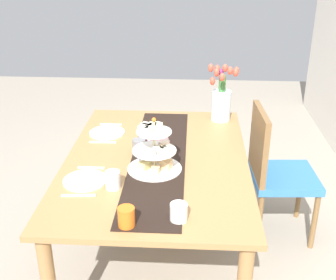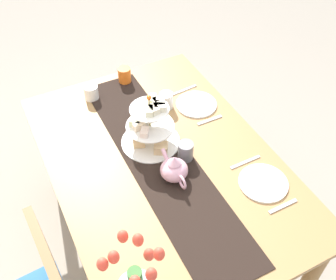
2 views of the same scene
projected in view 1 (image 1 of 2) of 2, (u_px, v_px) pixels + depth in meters
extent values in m
plane|color=gray|center=(158.00, 258.00, 2.85)|extent=(8.00, 8.00, 0.00)
cube|color=#A37747|center=(157.00, 161.00, 2.55)|extent=(1.54, 1.05, 0.03)
cylinder|color=#A37747|center=(105.00, 159.00, 3.36)|extent=(0.07, 0.07, 0.70)
cylinder|color=#A37747|center=(225.00, 163.00, 3.31)|extent=(0.07, 0.07, 0.70)
cylinder|color=brown|center=(314.00, 222.00, 2.87)|extent=(0.04, 0.04, 0.41)
cylinder|color=brown|center=(299.00, 193.00, 3.20)|extent=(0.04, 0.04, 0.41)
cylinder|color=brown|center=(259.00, 222.00, 2.87)|extent=(0.04, 0.04, 0.41)
cylinder|color=brown|center=(250.00, 193.00, 3.20)|extent=(0.04, 0.04, 0.41)
cube|color=#3370B7|center=(284.00, 177.00, 2.94)|extent=(0.44, 0.44, 0.05)
cube|color=brown|center=(259.00, 143.00, 2.83)|extent=(0.42, 0.06, 0.45)
cube|color=black|center=(159.00, 158.00, 2.54)|extent=(1.42, 0.31, 0.00)
cylinder|color=beige|center=(154.00, 146.00, 2.36)|extent=(0.01, 0.01, 0.28)
cylinder|color=white|center=(155.00, 168.00, 2.42)|extent=(0.30, 0.30, 0.01)
cylinder|color=white|center=(154.00, 150.00, 2.37)|extent=(0.24, 0.24, 0.01)
cylinder|color=white|center=(154.00, 132.00, 2.33)|extent=(0.19, 0.19, 0.01)
cube|color=beige|center=(155.00, 171.00, 2.35)|extent=(0.06, 0.05, 0.04)
cube|color=#E0B77F|center=(166.00, 164.00, 2.40)|extent=(0.07, 0.07, 0.05)
cube|color=beige|center=(153.00, 157.00, 2.49)|extent=(0.08, 0.09, 0.05)
cube|color=#DECA7B|center=(145.00, 165.00, 2.41)|extent=(0.08, 0.08, 0.04)
cube|color=#EEDEC8|center=(152.00, 153.00, 2.30)|extent=(0.06, 0.04, 0.03)
cube|color=silver|center=(159.00, 150.00, 2.33)|extent=(0.06, 0.07, 0.03)
cube|color=beige|center=(166.00, 151.00, 2.33)|extent=(0.06, 0.07, 0.03)
cube|color=beige|center=(165.00, 148.00, 2.36)|extent=(0.04, 0.06, 0.03)
cube|color=silver|center=(164.00, 144.00, 2.40)|extent=(0.07, 0.06, 0.03)
cube|color=beige|center=(157.00, 126.00, 2.35)|extent=(0.07, 0.06, 0.03)
cube|color=beige|center=(153.00, 126.00, 2.35)|extent=(0.06, 0.04, 0.03)
cube|color=#EBE2C8|center=(147.00, 126.00, 2.35)|extent=(0.06, 0.07, 0.03)
cube|color=#F3E4C4|center=(146.00, 127.00, 2.33)|extent=(0.05, 0.06, 0.03)
cube|color=silver|center=(143.00, 129.00, 2.31)|extent=(0.04, 0.06, 0.03)
cube|color=silver|center=(147.00, 131.00, 2.29)|extent=(0.07, 0.06, 0.03)
sphere|color=orange|center=(154.00, 120.00, 2.30)|extent=(0.02, 0.02, 0.02)
ellipsoid|color=#E5A8BC|center=(158.00, 141.00, 2.63)|extent=(0.13, 0.13, 0.10)
cone|color=#E5A8BC|center=(158.00, 131.00, 2.60)|extent=(0.06, 0.06, 0.04)
cylinder|color=#E5A8BC|center=(157.00, 146.00, 2.55)|extent=(0.07, 0.02, 0.06)
torus|color=#E5A8BC|center=(159.00, 136.00, 2.70)|extent=(0.07, 0.01, 0.07)
cylinder|color=silver|center=(221.00, 106.00, 3.04)|extent=(0.13, 0.13, 0.21)
cylinder|color=#3D7538|center=(222.00, 84.00, 2.98)|extent=(0.05, 0.05, 0.12)
ellipsoid|color=#EF4C38|center=(222.00, 77.00, 2.84)|extent=(0.04, 0.04, 0.06)
ellipsoid|color=#EF4C38|center=(230.00, 71.00, 2.89)|extent=(0.04, 0.04, 0.06)
ellipsoid|color=#EF4C38|center=(236.00, 72.00, 2.89)|extent=(0.04, 0.04, 0.06)
ellipsoid|color=#EF4C38|center=(236.00, 71.00, 2.97)|extent=(0.04, 0.04, 0.06)
ellipsoid|color=#EF4C38|center=(225.00, 68.00, 2.98)|extent=(0.04, 0.04, 0.06)
ellipsoid|color=#6B2860|center=(221.00, 73.00, 3.05)|extent=(0.04, 0.04, 0.06)
ellipsoid|color=#EF4C38|center=(217.00, 69.00, 2.98)|extent=(0.04, 0.04, 0.06)
ellipsoid|color=#EF4C38|center=(211.00, 68.00, 2.94)|extent=(0.04, 0.04, 0.06)
ellipsoid|color=#EF4C38|center=(213.00, 81.00, 2.93)|extent=(0.04, 0.04, 0.06)
ellipsoid|color=#EF4C38|center=(217.00, 72.00, 2.87)|extent=(0.04, 0.04, 0.06)
cylinder|color=white|center=(179.00, 212.00, 1.97)|extent=(0.08, 0.08, 0.08)
cylinder|color=white|center=(107.00, 133.00, 2.87)|extent=(0.23, 0.23, 0.01)
cube|color=silver|center=(111.00, 124.00, 3.00)|extent=(0.02, 0.15, 0.01)
cube|color=silver|center=(103.00, 142.00, 2.74)|extent=(0.02, 0.17, 0.01)
cylinder|color=white|center=(85.00, 180.00, 2.30)|extent=(0.23, 0.23, 0.01)
cube|color=silver|center=(91.00, 168.00, 2.43)|extent=(0.02, 0.15, 0.01)
cube|color=silver|center=(78.00, 195.00, 2.17)|extent=(0.03, 0.17, 0.01)
cylinder|color=slate|center=(139.00, 147.00, 2.56)|extent=(0.08, 0.08, 0.09)
cylinder|color=white|center=(113.00, 180.00, 2.22)|extent=(0.08, 0.08, 0.09)
cylinder|color=orange|center=(126.00, 217.00, 1.92)|extent=(0.08, 0.08, 0.09)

